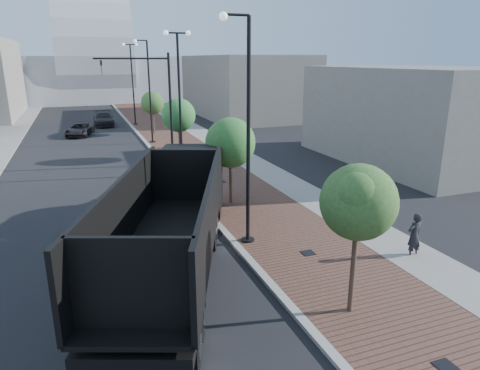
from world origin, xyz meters
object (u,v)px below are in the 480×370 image
object	(u,v)px
dump_truck	(183,208)
dark_car_mid	(80,130)
pedestrian	(414,236)
white_sedan	(142,196)

from	to	relation	value
dump_truck	dark_car_mid	bearing A→B (deg)	117.95
dump_truck	dark_car_mid	size ratio (longest dim) A/B	3.08
dump_truck	pedestrian	xyz separation A→B (m)	(8.20, -4.33, -0.74)
dark_car_mid	pedestrian	world-z (taller)	pedestrian
dump_truck	dark_car_mid	distance (m)	30.14
dark_car_mid	white_sedan	bearing A→B (deg)	-68.94
white_sedan	dark_car_mid	world-z (taller)	white_sedan
dump_truck	white_sedan	bearing A→B (deg)	121.35
white_sedan	dark_car_mid	bearing A→B (deg)	107.57
pedestrian	white_sedan	bearing A→B (deg)	-53.15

